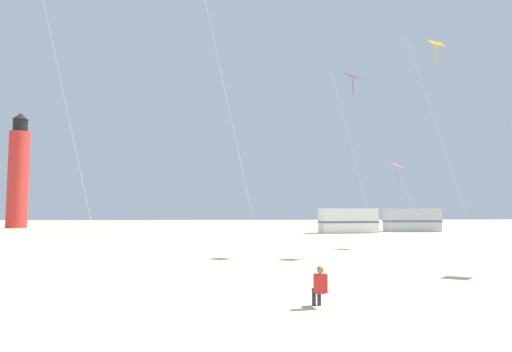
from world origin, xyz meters
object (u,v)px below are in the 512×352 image
object	(u,v)px
kite_flyer_standing	(320,285)
kite_diamond_gold	(437,53)
kite_diamond_violet	(353,84)
lighthouse_distant	(18,174)
rv_van_silver	(412,220)
rv_van_white	(348,221)
kite_diamond_rainbow	(398,168)

from	to	relation	value
kite_flyer_standing	kite_diamond_gold	xyz separation A→B (m)	(10.70, 13.69, 12.01)
kite_flyer_standing	kite_diamond_violet	distance (m)	17.97
kite_flyer_standing	lighthouse_distant	distance (m)	62.45
kite_flyer_standing	rv_van_silver	distance (m)	43.75
lighthouse_distant	rv_van_white	bearing A→B (deg)	-20.13
kite_diamond_violet	rv_van_silver	xyz separation A→B (m)	(14.59, 24.98, -9.20)
lighthouse_distant	rv_van_white	world-z (taller)	lighthouse_distant
kite_flyer_standing	kite_diamond_gold	bearing A→B (deg)	-135.24
kite_diamond_gold	kite_diamond_rainbow	bearing A→B (deg)	101.90
rv_van_silver	kite_diamond_violet	bearing A→B (deg)	-117.12
kite_diamond_violet	lighthouse_distant	distance (m)	54.36
kite_flyer_standing	rv_van_silver	world-z (taller)	rv_van_silver
rv_van_white	rv_van_silver	size ratio (longest dim) A/B	1.00
lighthouse_distant	kite_diamond_gold	bearing A→B (deg)	-41.89
rv_van_white	rv_van_silver	distance (m)	8.92
kite_flyer_standing	rv_van_white	distance (m)	38.25
rv_van_white	rv_van_silver	xyz separation A→B (m)	(8.58, 2.43, 0.00)
rv_van_white	rv_van_silver	bearing A→B (deg)	12.42
kite_flyer_standing	rv_van_white	bearing A→B (deg)	-114.46
rv_van_white	kite_diamond_rainbow	bearing A→B (deg)	-98.19
lighthouse_distant	rv_van_white	distance (m)	47.39
kite_diamond_gold	lighthouse_distant	size ratio (longest dim) A/B	0.81
kite_flyer_standing	rv_van_white	world-z (taller)	rv_van_white
kite_diamond_gold	rv_van_silver	size ratio (longest dim) A/B	2.07
kite_diamond_rainbow	kite_diamond_gold	size ratio (longest dim) A/B	0.45
kite_diamond_rainbow	lighthouse_distant	world-z (taller)	lighthouse_distant
kite_diamond_violet	rv_van_silver	distance (m)	30.36
kite_flyer_standing	kite_diamond_gold	distance (m)	21.13
kite_diamond_gold	lighthouse_distant	world-z (taller)	lighthouse_distant
kite_flyer_standing	rv_van_white	size ratio (longest dim) A/B	0.18
lighthouse_distant	kite_diamond_violet	bearing A→B (deg)	-45.47
kite_diamond_gold	rv_van_white	distance (m)	25.45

